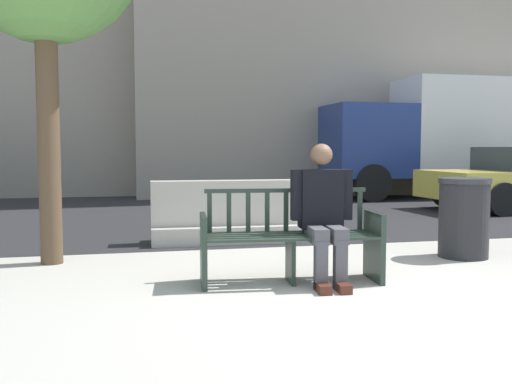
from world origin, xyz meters
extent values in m
plane|color=#B7B2A8|center=(0.00, 0.00, 0.00)|extent=(200.00, 200.00, 0.00)
cube|color=#28282B|center=(0.00, 8.70, 0.00)|extent=(120.00, 12.00, 0.01)
cube|color=#28382D|center=(-1.26, 0.86, 0.33)|extent=(0.10, 0.52, 0.66)
cube|color=#28382D|center=(0.38, 0.72, 0.33)|extent=(0.10, 0.52, 0.66)
cube|color=#28382D|center=(-0.44, 0.79, 0.22)|extent=(0.07, 0.33, 0.45)
cube|color=#28382D|center=(-0.46, 0.56, 0.45)|extent=(1.60, 0.21, 0.02)
cube|color=#28382D|center=(-0.45, 0.68, 0.45)|extent=(1.60, 0.21, 0.02)
cube|color=#28382D|center=(-0.44, 0.79, 0.45)|extent=(1.60, 0.21, 0.02)
cube|color=#28382D|center=(-0.43, 0.91, 0.45)|extent=(1.60, 0.21, 0.02)
cube|color=#28382D|center=(-0.42, 1.02, 0.45)|extent=(1.60, 0.21, 0.02)
cube|color=#28382D|center=(-0.42, 1.03, 0.86)|extent=(1.60, 0.18, 0.04)
cube|color=#28382D|center=(-1.16, 1.10, 0.65)|extent=(0.05, 0.03, 0.38)
cube|color=#28382D|center=(-0.98, 1.08, 0.65)|extent=(0.05, 0.03, 0.38)
cube|color=#28382D|center=(-0.79, 1.06, 0.65)|extent=(0.05, 0.03, 0.38)
cube|color=#28382D|center=(-0.60, 1.05, 0.65)|extent=(0.05, 0.03, 0.38)
cube|color=#28382D|center=(-0.42, 1.03, 0.65)|extent=(0.05, 0.03, 0.38)
cube|color=#28382D|center=(-0.23, 1.01, 0.65)|extent=(0.05, 0.03, 0.38)
cube|color=#28382D|center=(-0.04, 1.00, 0.65)|extent=(0.05, 0.03, 0.38)
cube|color=#28382D|center=(0.14, 0.98, 0.65)|extent=(0.05, 0.03, 0.38)
cube|color=#28382D|center=(0.33, 0.96, 0.65)|extent=(0.05, 0.03, 0.38)
cube|color=#28382D|center=(-1.26, 0.84, 0.65)|extent=(0.09, 0.46, 0.03)
cube|color=#28382D|center=(0.38, 0.70, 0.65)|extent=(0.09, 0.46, 0.03)
cube|color=black|center=(-0.13, 0.83, 0.79)|extent=(0.42, 0.27, 0.56)
sphere|color=brown|center=(-0.13, 0.81, 1.21)|extent=(0.21, 0.21, 0.21)
cube|color=#4C4C51|center=(-0.24, 0.62, 0.48)|extent=(0.18, 0.45, 0.14)
cube|color=#4C4C51|center=(-0.06, 0.61, 0.48)|extent=(0.18, 0.45, 0.14)
cube|color=#4C4C51|center=(-0.25, 0.45, 0.23)|extent=(0.12, 0.12, 0.45)
cube|color=#4C4C51|center=(-0.07, 0.44, 0.23)|extent=(0.12, 0.12, 0.45)
cube|color=#4C2319|center=(-0.26, 0.37, 0.04)|extent=(0.13, 0.27, 0.08)
cube|color=#4C2319|center=(-0.08, 0.36, 0.04)|extent=(0.13, 0.27, 0.08)
cube|color=black|center=(-0.38, 0.83, 0.83)|extent=(0.10, 0.13, 0.48)
cube|color=black|center=(0.11, 0.78, 0.83)|extent=(0.10, 0.13, 0.48)
cube|color=#ADA89E|center=(-0.65, 3.24, 0.12)|extent=(2.02, 0.73, 0.24)
cube|color=#ADA89E|center=(-0.65, 3.24, 0.54)|extent=(2.01, 0.35, 0.60)
cylinder|color=brown|center=(-2.77, 2.24, 1.41)|extent=(0.24, 0.24, 2.83)
cylinder|color=black|center=(4.86, 5.00, 0.32)|extent=(0.65, 0.24, 0.64)
cylinder|color=black|center=(4.80, 6.78, 0.32)|extent=(0.65, 0.24, 0.64)
cube|color=navy|center=(3.92, 9.27, 1.45)|extent=(2.01, 2.21, 1.80)
cube|color=silver|center=(7.32, 9.28, 1.80)|extent=(4.81, 2.22, 2.50)
cylinder|color=black|center=(3.72, 8.25, 0.45)|extent=(0.90, 0.28, 0.90)
cylinder|color=black|center=(3.71, 10.29, 0.45)|extent=(0.90, 0.28, 0.90)
cylinder|color=black|center=(8.99, 10.31, 0.45)|extent=(0.90, 0.28, 0.90)
cylinder|color=#232326|center=(1.88, 1.57, 0.43)|extent=(0.56, 0.56, 0.87)
cylinder|color=#2D2D33|center=(1.88, 1.57, 0.90)|extent=(0.59, 0.59, 0.06)
camera|label=1|loc=(-1.91, -4.33, 1.27)|focal=40.00mm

